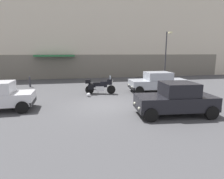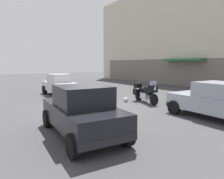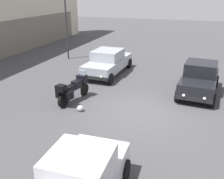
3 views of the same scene
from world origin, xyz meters
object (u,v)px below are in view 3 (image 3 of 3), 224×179
at_px(helmet, 80,108).
at_px(car_sedan_far, 108,62).
at_px(motorcycle, 73,89).
at_px(car_hatchback_near, 200,79).
at_px(streetlamp_curbside, 68,19).

distance_m(helmet, car_sedan_far, 5.61).
bearing_deg(motorcycle, car_hatchback_near, -51.74).
xyz_separation_m(motorcycle, streetlamp_curbside, (7.31, 4.08, 2.45)).
relative_size(car_hatchback_near, car_sedan_far, 0.86).
distance_m(helmet, streetlamp_curbside, 9.98).
height_order(helmet, car_sedan_far, car_sedan_far).
relative_size(motorcycle, car_hatchback_near, 0.57).
bearing_deg(car_hatchback_near, streetlamp_curbside, -109.10).
xyz_separation_m(helmet, car_sedan_far, (5.53, 0.70, 0.64)).
bearing_deg(motorcycle, streetlamp_curbside, 39.31).
bearing_deg(car_hatchback_near, motorcycle, -57.12).
xyz_separation_m(car_hatchback_near, car_sedan_far, (1.62, 5.55, -0.03)).
relative_size(car_hatchback_near, streetlamp_curbside, 0.78).
bearing_deg(motorcycle, helmet, -129.13).
bearing_deg(car_sedan_far, helmet, 9.14).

